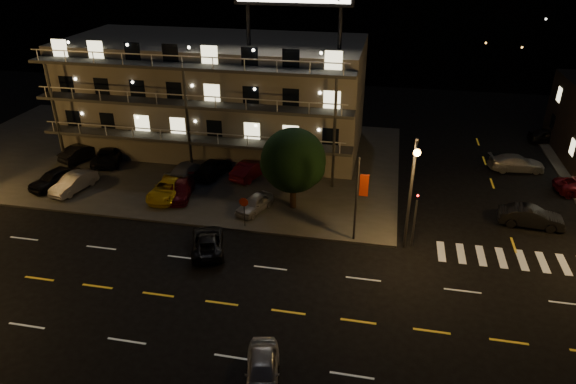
% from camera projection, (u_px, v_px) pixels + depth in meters
% --- Properties ---
extents(ground, '(140.00, 140.00, 0.00)m').
position_uv_depth(ground, '(255.00, 308.00, 29.78)').
color(ground, black).
rests_on(ground, ground).
extents(curb_nw, '(44.00, 24.00, 0.15)m').
position_uv_depth(curb_nw, '(167.00, 156.00, 49.68)').
color(curb_nw, '#373735').
rests_on(curb_nw, ground).
extents(motel, '(28.00, 13.80, 18.10)m').
position_uv_depth(motel, '(217.00, 94.00, 49.96)').
color(motel, gray).
rests_on(motel, ground).
extents(streetlight_nc, '(0.44, 1.92, 8.00)m').
position_uv_depth(streetlight_nc, '(412.00, 185.00, 32.95)').
color(streetlight_nc, '#2D2D30').
rests_on(streetlight_nc, ground).
extents(signal_nw, '(0.20, 0.27, 4.60)m').
position_uv_depth(signal_nw, '(415.00, 214.00, 34.44)').
color(signal_nw, '#2D2D30').
rests_on(signal_nw, ground).
extents(banner_north, '(0.83, 0.16, 6.40)m').
position_uv_depth(banner_north, '(358.00, 198.00, 34.66)').
color(banner_north, '#2D2D30').
rests_on(banner_north, ground).
extents(stop_sign, '(0.91, 0.11, 2.61)m').
position_uv_depth(stop_sign, '(244.00, 207.00, 37.02)').
color(stop_sign, '#2D2D30').
rests_on(stop_sign, ground).
extents(tree, '(5.13, 4.94, 6.46)m').
position_uv_depth(tree, '(293.00, 162.00, 38.61)').
color(tree, black).
rests_on(tree, curb_nw).
extents(lot_car_0, '(3.27, 4.78, 1.51)m').
position_uv_depth(lot_car_0, '(54.00, 178.00, 43.24)').
color(lot_car_0, black).
rests_on(lot_car_0, curb_nw).
extents(lot_car_1, '(2.41, 4.56, 1.43)m').
position_uv_depth(lot_car_1, '(74.00, 183.00, 42.56)').
color(lot_car_1, '#949499').
rests_on(lot_car_1, curb_nw).
extents(lot_car_2, '(2.32, 4.95, 1.37)m').
position_uv_depth(lot_car_2, '(168.00, 189.00, 41.64)').
color(lot_car_2, yellow).
rests_on(lot_car_2, curb_nw).
extents(lot_car_3, '(2.46, 4.61, 1.27)m').
position_uv_depth(lot_car_3, '(180.00, 190.00, 41.62)').
color(lot_car_3, '#520B13').
rests_on(lot_car_3, curb_nw).
extents(lot_car_4, '(2.63, 3.92, 1.24)m').
position_uv_depth(lot_car_4, '(255.00, 203.00, 39.53)').
color(lot_car_4, '#949499').
rests_on(lot_car_4, curb_nw).
extents(lot_car_5, '(3.08, 4.69, 1.46)m').
position_uv_depth(lot_car_5, '(82.00, 152.00, 48.44)').
color(lot_car_5, black).
rests_on(lot_car_5, curb_nw).
extents(lot_car_6, '(3.70, 5.62, 1.43)m').
position_uv_depth(lot_car_6, '(109.00, 155.00, 47.87)').
color(lot_car_6, black).
rests_on(lot_car_6, curb_nw).
extents(lot_car_7, '(2.51, 5.28, 1.49)m').
position_uv_depth(lot_car_7, '(188.00, 170.00, 44.69)').
color(lot_car_7, '#949499').
rests_on(lot_car_7, curb_nw).
extents(lot_car_8, '(2.79, 4.82, 1.54)m').
position_uv_depth(lot_car_8, '(214.00, 167.00, 45.28)').
color(lot_car_8, black).
rests_on(lot_car_8, curb_nw).
extents(lot_car_9, '(3.01, 4.82, 1.50)m').
position_uv_depth(lot_car_9, '(251.00, 169.00, 44.95)').
color(lot_car_9, '#520B13').
rests_on(lot_car_9, curb_nw).
extents(side_car_0, '(4.67, 1.95, 1.50)m').
position_uv_depth(side_car_0, '(531.00, 217.00, 37.72)').
color(side_car_0, black).
rests_on(side_car_0, ground).
extents(side_car_2, '(5.14, 2.64, 1.43)m').
position_uv_depth(side_car_2, '(517.00, 163.00, 46.57)').
color(side_car_2, '#949499').
rests_on(side_car_2, ground).
extents(side_car_3, '(4.44, 2.34, 1.44)m').
position_uv_depth(side_car_3, '(550.00, 136.00, 52.70)').
color(side_car_3, black).
rests_on(side_car_3, ground).
extents(road_car_east, '(2.43, 4.28, 1.37)m').
position_uv_depth(road_car_east, '(262.00, 370.00, 24.65)').
color(road_car_east, '#949499').
rests_on(road_car_east, ground).
extents(road_car_west, '(3.51, 5.05, 1.28)m').
position_uv_depth(road_car_west, '(208.00, 242.00, 34.91)').
color(road_car_west, black).
rests_on(road_car_west, ground).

